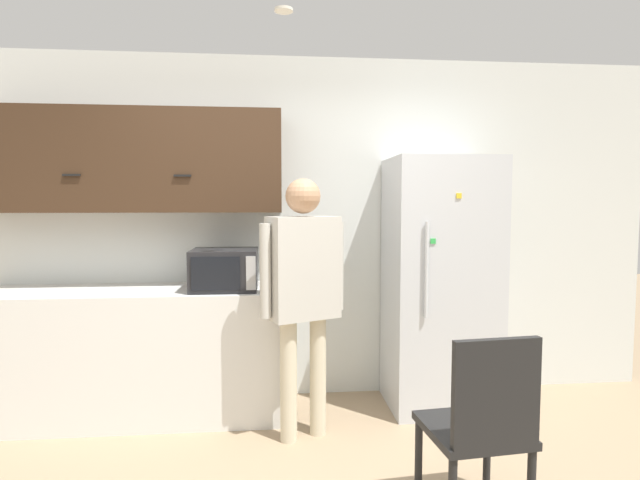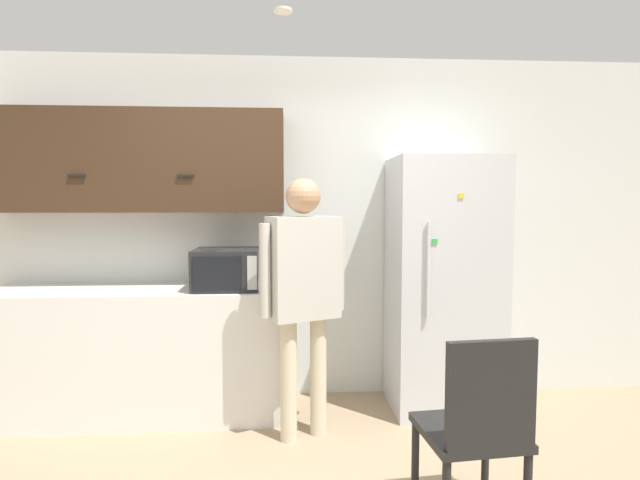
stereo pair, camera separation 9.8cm
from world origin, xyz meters
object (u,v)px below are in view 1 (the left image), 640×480
object	(u,v)px
refrigerator	(440,283)
chair	(482,421)
person	(303,281)
microwave	(225,269)

from	to	relation	value
refrigerator	chair	bearing A→B (deg)	-101.14
person	chair	distance (m)	1.38
microwave	chair	world-z (taller)	microwave
chair	refrigerator	bearing A→B (deg)	-106.72
microwave	refrigerator	distance (m)	1.62
microwave	refrigerator	world-z (taller)	refrigerator
microwave	person	distance (m)	0.67
chair	person	bearing A→B (deg)	-57.54
refrigerator	chair	size ratio (longest dim) A/B	1.99
person	chair	xyz separation A→B (m)	(0.79, -1.00, -0.53)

